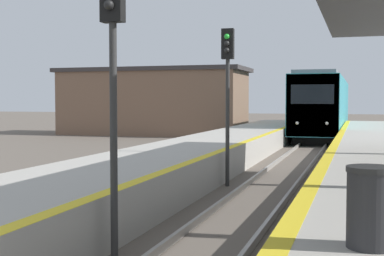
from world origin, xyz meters
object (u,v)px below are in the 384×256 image
at_px(train, 325,106).
at_px(trash_bin, 371,207).
at_px(signal_mid, 228,77).
at_px(signal_near, 113,56).

distance_m(train, trash_bin, 34.63).
xyz_separation_m(train, signal_mid, (-1.30, -24.92, 1.10)).
distance_m(train, signal_mid, 24.98).
height_order(train, signal_near, signal_near).
bearing_deg(signal_mid, train, 87.01).
xyz_separation_m(train, trash_bin, (2.61, -34.53, -0.73)).
xyz_separation_m(train, signal_near, (-1.26, -32.79, 1.10)).
bearing_deg(trash_bin, signal_mid, 112.14).
bearing_deg(signal_near, train, 87.81).
bearing_deg(signal_near, trash_bin, -24.21).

